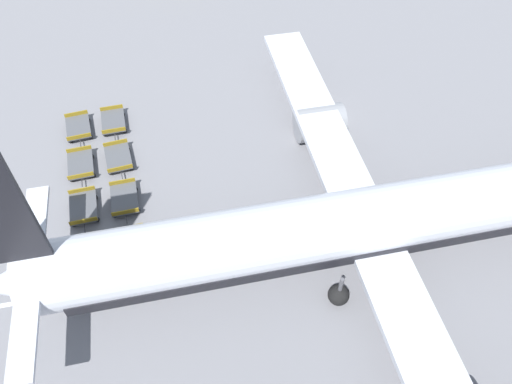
# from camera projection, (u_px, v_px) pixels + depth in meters

# --- Properties ---
(ground_plane) EXTENTS (500.00, 500.00, 0.00)m
(ground_plane) POSITION_uv_depth(u_px,v_px,m) (325.00, 122.00, 39.97)
(ground_plane) COLOR gray
(airplane) EXTENTS (43.14, 47.00, 12.66)m
(airplane) POSITION_uv_depth(u_px,v_px,m) (387.00, 219.00, 29.47)
(airplane) COLOR silver
(airplane) RESTS_ON ground_plane
(baggage_dolly_row_near_col_a) EXTENTS (3.61, 1.97, 0.92)m
(baggage_dolly_row_near_col_a) POSITION_uv_depth(u_px,v_px,m) (78.00, 128.00, 38.77)
(baggage_dolly_row_near_col_a) COLOR #515459
(baggage_dolly_row_near_col_a) RESTS_ON ground_plane
(baggage_dolly_row_near_col_b) EXTENTS (3.58, 1.90, 0.92)m
(baggage_dolly_row_near_col_b) POSITION_uv_depth(u_px,v_px,m) (81.00, 165.00, 36.15)
(baggage_dolly_row_near_col_b) COLOR #515459
(baggage_dolly_row_near_col_b) RESTS_ON ground_plane
(baggage_dolly_row_near_col_c) EXTENTS (3.57, 1.88, 0.92)m
(baggage_dolly_row_near_col_c) POSITION_uv_depth(u_px,v_px,m) (83.00, 208.00, 33.52)
(baggage_dolly_row_near_col_c) COLOR #515459
(baggage_dolly_row_near_col_c) RESTS_ON ground_plane
(baggage_dolly_row_near_col_d) EXTENTS (3.58, 1.90, 0.92)m
(baggage_dolly_row_near_col_d) POSITION_uv_depth(u_px,v_px,m) (85.00, 258.00, 30.91)
(baggage_dolly_row_near_col_d) COLOR #515459
(baggage_dolly_row_near_col_d) RESTS_ON ground_plane
(baggage_dolly_row_mid_a_col_a) EXTENTS (3.58, 1.91, 0.92)m
(baggage_dolly_row_mid_a_col_a) POSITION_uv_depth(u_px,v_px,m) (113.00, 121.00, 39.25)
(baggage_dolly_row_mid_a_col_a) COLOR #515459
(baggage_dolly_row_mid_a_col_a) RESTS_ON ground_plane
(baggage_dolly_row_mid_a_col_b) EXTENTS (3.61, 1.97, 0.92)m
(baggage_dolly_row_mid_a_col_b) POSITION_uv_depth(u_px,v_px,m) (118.00, 158.00, 36.61)
(baggage_dolly_row_mid_a_col_b) COLOR #515459
(baggage_dolly_row_mid_a_col_b) RESTS_ON ground_plane
(baggage_dolly_row_mid_a_col_c) EXTENTS (3.58, 1.91, 0.92)m
(baggage_dolly_row_mid_a_col_c) POSITION_uv_depth(u_px,v_px,m) (124.00, 199.00, 34.01)
(baggage_dolly_row_mid_a_col_c) COLOR #515459
(baggage_dolly_row_mid_a_col_c) RESTS_ON ground_plane
(baggage_dolly_row_mid_a_col_d) EXTENTS (3.59, 1.94, 0.92)m
(baggage_dolly_row_mid_a_col_d) POSITION_uv_depth(u_px,v_px,m) (133.00, 247.00, 31.41)
(baggage_dolly_row_mid_a_col_d) COLOR #515459
(baggage_dolly_row_mid_a_col_d) RESTS_ON ground_plane
(stand_guidance_stripe) EXTENTS (2.10, 33.41, 0.01)m
(stand_guidance_stripe) POSITION_uv_depth(u_px,v_px,m) (219.00, 267.00, 31.04)
(stand_guidance_stripe) COLOR white
(stand_guidance_stripe) RESTS_ON ground_plane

